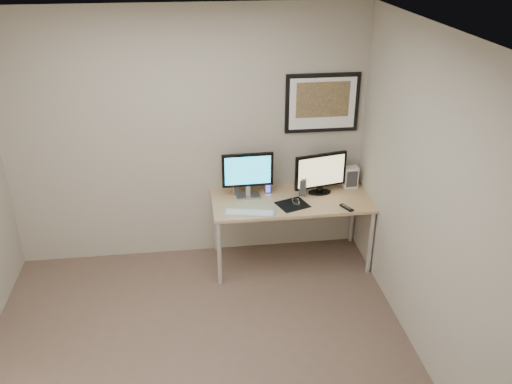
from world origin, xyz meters
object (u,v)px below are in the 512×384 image
Objects in this scene: framed_art at (322,103)px; keyboard at (250,213)px; speaker_left at (236,185)px; phone_dock at (268,189)px; monitor_tv at (321,173)px; desk at (291,205)px; monitor_large at (248,173)px; fan_unit at (350,177)px; speaker_right at (303,187)px.

framed_art is 1.56× the size of keyboard.
phone_dock is (0.32, -0.05, -0.04)m from speaker_left.
framed_art is 0.70m from monitor_tv.
phone_dock is at bearing 70.44° from keyboard.
phone_dock is at bearing 147.17° from desk.
monitor_large is 2.30× the size of fan_unit.
speaker_left reaches higher than desk.
keyboard is (-0.80, -0.57, -0.88)m from framed_art.
speaker_left is (-0.89, -0.14, -0.79)m from framed_art.
framed_art is 0.85m from fan_unit.
speaker_right is at bearing -130.89° from framed_art.
monitor_large reaches higher than keyboard.
phone_dock is at bearing -161.51° from framed_art.
speaker_left is at bearing -173.11° from speaker_right.
monitor_tv reaches higher than fan_unit.
speaker_right is at bearing 30.28° from desk.
fan_unit is at bearing -20.03° from framed_art.
desk is 0.22m from speaker_right.
speaker_left is at bearing 177.86° from fan_unit.
monitor_large is 0.20m from speaker_left.
desk is at bearing -165.12° from fan_unit.
speaker_left is (-0.11, 0.07, -0.16)m from monitor_large.
framed_art is 3.71× the size of speaker_right.
phone_dock is 0.89m from fan_unit.
keyboard is (-0.76, -0.34, -0.22)m from monitor_tv.
monitor_tv reaches higher than phone_dock.
speaker_right is 0.66m from keyboard.
monitor_tv is 1.14× the size of keyboard.
framed_art is at bearing 68.79° from monitor_tv.
phone_dock reaches higher than keyboard.
keyboard is 1.21m from fan_unit.
framed_art is at bearing 13.39° from monitor_large.
fan_unit is at bearing 33.96° from keyboard.
monitor_large is at bearing -168.23° from speaker_right.
framed_art reaches higher than keyboard.
speaker_right is 0.42× the size of keyboard.
framed_art is 1.02m from monitor_large.
fan_unit reaches higher than keyboard.
monitor_tv is 2.44× the size of fan_unit.
keyboard is at bearing -83.76° from speaker_left.
phone_dock is at bearing 2.50° from monitor_large.
monitor_large is 3.92× the size of phone_dock.
framed_art reaches higher than speaker_left.
monitor_tv is 0.39m from fan_unit.
monitor_tv is at bearing 35.97° from keyboard.
phone_dock is (0.21, 0.01, -0.19)m from monitor_large.
desk is 0.51m from keyboard.
speaker_right is (-0.19, -0.03, -0.13)m from monitor_tv.
framed_art is 3.34× the size of fan_unit.
phone_dock is 0.27× the size of keyboard.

